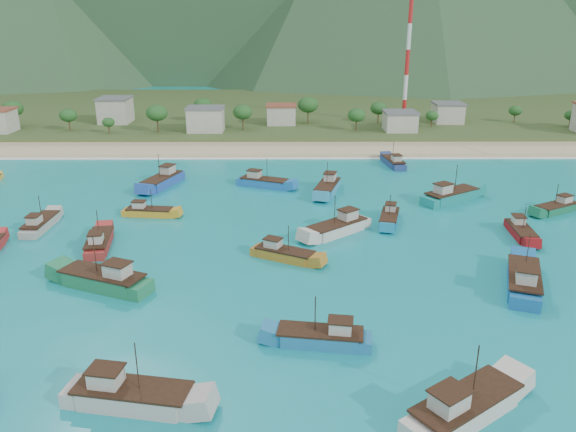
{
  "coord_description": "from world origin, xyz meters",
  "views": [
    {
      "loc": [
        -7.2,
        -67.74,
        33.69
      ],
      "look_at": [
        -6.72,
        18.0,
        3.0
      ],
      "focal_mm": 35.0,
      "sensor_mm": 36.0,
      "label": 1
    }
  ],
  "objects_px": {
    "radio_tower": "(408,50)",
    "boat_30": "(99,243)",
    "boat_32": "(524,281)",
    "boat_4": "(338,228)",
    "boat_8": "(389,218)",
    "boat_5": "(131,397)",
    "boat_20": "(263,183)",
    "boat_17": "(521,232)",
    "boat_15": "(322,338)",
    "boat_0": "(557,208)",
    "boat_9": "(284,255)",
    "boat_7": "(104,281)",
    "boat_12": "(464,409)",
    "boat_6": "(451,196)",
    "boat_25": "(328,188)",
    "boat_2": "(393,163)",
    "boat_31": "(163,181)",
    "boat_21": "(41,225)",
    "boat_10": "(149,213)"
  },
  "relations": [
    {
      "from": "boat_30",
      "to": "boat_15",
      "type": "bearing_deg",
      "value": -48.68
    },
    {
      "from": "boat_9",
      "to": "boat_21",
      "type": "relative_size",
      "value": 0.98
    },
    {
      "from": "boat_4",
      "to": "boat_25",
      "type": "distance_m",
      "value": 22.73
    },
    {
      "from": "boat_8",
      "to": "boat_9",
      "type": "distance_m",
      "value": 24.05
    },
    {
      "from": "boat_9",
      "to": "boat_7",
      "type": "bearing_deg",
      "value": -41.77
    },
    {
      "from": "boat_32",
      "to": "boat_31",
      "type": "bearing_deg",
      "value": 160.5
    },
    {
      "from": "boat_7",
      "to": "boat_17",
      "type": "distance_m",
      "value": 64.54
    },
    {
      "from": "radio_tower",
      "to": "boat_30",
      "type": "xyz_separation_m",
      "value": [
        -65.83,
        -95.87,
        -23.3
      ]
    },
    {
      "from": "boat_4",
      "to": "boat_15",
      "type": "relative_size",
      "value": 1.06
    },
    {
      "from": "boat_6",
      "to": "boat_30",
      "type": "xyz_separation_m",
      "value": [
        -60.42,
        -22.52,
        -0.24
      ]
    },
    {
      "from": "boat_5",
      "to": "boat_21",
      "type": "bearing_deg",
      "value": -139.41
    },
    {
      "from": "boat_15",
      "to": "boat_8",
      "type": "bearing_deg",
      "value": -11.84
    },
    {
      "from": "boat_17",
      "to": "boat_31",
      "type": "relative_size",
      "value": 0.73
    },
    {
      "from": "boat_15",
      "to": "boat_20",
      "type": "relative_size",
      "value": 0.94
    },
    {
      "from": "boat_8",
      "to": "boat_2",
      "type": "bearing_deg",
      "value": -86.73
    },
    {
      "from": "boat_2",
      "to": "boat_20",
      "type": "xyz_separation_m",
      "value": [
        -30.32,
        -17.04,
        0.07
      ]
    },
    {
      "from": "boat_20",
      "to": "boat_30",
      "type": "bearing_deg",
      "value": -14.17
    },
    {
      "from": "boat_12",
      "to": "boat_7",
      "type": "bearing_deg",
      "value": -158.17
    },
    {
      "from": "boat_5",
      "to": "boat_21",
      "type": "relative_size",
      "value": 1.22
    },
    {
      "from": "boat_4",
      "to": "boat_25",
      "type": "height_order",
      "value": "boat_4"
    },
    {
      "from": "radio_tower",
      "to": "boat_10",
      "type": "relative_size",
      "value": 4.85
    },
    {
      "from": "boat_0",
      "to": "boat_32",
      "type": "distance_m",
      "value": 35.37
    },
    {
      "from": "boat_8",
      "to": "boat_32",
      "type": "height_order",
      "value": "boat_32"
    },
    {
      "from": "radio_tower",
      "to": "boat_4",
      "type": "height_order",
      "value": "radio_tower"
    },
    {
      "from": "boat_20",
      "to": "boat_32",
      "type": "distance_m",
      "value": 58.75
    },
    {
      "from": "boat_21",
      "to": "boat_15",
      "type": "bearing_deg",
      "value": -36.93
    },
    {
      "from": "boat_8",
      "to": "boat_21",
      "type": "xyz_separation_m",
      "value": [
        -59.04,
        -2.99,
        0.08
      ]
    },
    {
      "from": "boat_12",
      "to": "boat_32",
      "type": "relative_size",
      "value": 0.93
    },
    {
      "from": "boat_31",
      "to": "boat_10",
      "type": "bearing_deg",
      "value": 112.73
    },
    {
      "from": "boat_15",
      "to": "boat_17",
      "type": "height_order",
      "value": "boat_15"
    },
    {
      "from": "boat_5",
      "to": "boat_20",
      "type": "distance_m",
      "value": 70.45
    },
    {
      "from": "boat_10",
      "to": "boat_25",
      "type": "relative_size",
      "value": 0.76
    },
    {
      "from": "boat_7",
      "to": "boat_5",
      "type": "bearing_deg",
      "value": -135.04
    },
    {
      "from": "boat_0",
      "to": "boat_25",
      "type": "xyz_separation_m",
      "value": [
        -40.83,
        12.38,
        0.19
      ]
    },
    {
      "from": "boat_8",
      "to": "boat_21",
      "type": "height_order",
      "value": "boat_21"
    },
    {
      "from": "boat_2",
      "to": "boat_31",
      "type": "distance_m",
      "value": 53.98
    },
    {
      "from": "boat_2",
      "to": "boat_15",
      "type": "bearing_deg",
      "value": -113.84
    },
    {
      "from": "boat_0",
      "to": "boat_5",
      "type": "distance_m",
      "value": 83.02
    },
    {
      "from": "boat_7",
      "to": "boat_2",
      "type": "bearing_deg",
      "value": -15.14
    },
    {
      "from": "boat_7",
      "to": "boat_10",
      "type": "height_order",
      "value": "boat_7"
    },
    {
      "from": "radio_tower",
      "to": "boat_32",
      "type": "relative_size",
      "value": 3.33
    },
    {
      "from": "radio_tower",
      "to": "boat_15",
      "type": "distance_m",
      "value": 129.56
    },
    {
      "from": "boat_15",
      "to": "boat_30",
      "type": "height_order",
      "value": "boat_30"
    },
    {
      "from": "boat_5",
      "to": "boat_30",
      "type": "relative_size",
      "value": 1.14
    },
    {
      "from": "boat_4",
      "to": "boat_17",
      "type": "relative_size",
      "value": 1.19
    },
    {
      "from": "boat_17",
      "to": "boat_2",
      "type": "bearing_deg",
      "value": -70.21
    },
    {
      "from": "boat_15",
      "to": "boat_31",
      "type": "distance_m",
      "value": 67.47
    },
    {
      "from": "boat_17",
      "to": "boat_30",
      "type": "height_order",
      "value": "boat_30"
    },
    {
      "from": "boat_4",
      "to": "boat_8",
      "type": "xyz_separation_m",
      "value": [
        9.35,
        5.37,
        -0.28
      ]
    },
    {
      "from": "boat_0",
      "to": "boat_12",
      "type": "bearing_deg",
      "value": 119.6
    }
  ]
}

